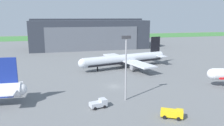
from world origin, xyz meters
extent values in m
plane|color=slate|center=(0.00, 0.00, 0.00)|extent=(440.00, 440.00, 0.00)
cube|color=#3C7839|center=(0.00, 179.36, 0.04)|extent=(440.00, 56.00, 0.08)
cube|color=#2D333D|center=(6.20, 94.75, 9.75)|extent=(79.31, 38.30, 19.49)
cube|color=slate|center=(6.20, 75.45, 7.80)|extent=(60.28, 0.30, 15.59)
cube|color=#2D333D|center=(6.20, 94.75, 20.09)|extent=(79.31, 9.19, 1.20)
cylinder|color=silver|center=(11.54, 24.39, 3.89)|extent=(38.90, 13.07, 4.10)
sphere|color=silver|center=(-7.44, 19.85, 3.89)|extent=(3.94, 3.94, 3.94)
sphere|color=silver|center=(30.51, 28.93, 3.89)|extent=(3.20, 3.20, 3.20)
cube|color=black|center=(11.54, 24.39, 2.76)|extent=(35.88, 12.38, 0.72)
cube|color=black|center=(27.48, 28.20, 9.43)|extent=(5.03, 1.57, 6.98)
cube|color=silver|center=(27.52, 31.37, 4.30)|extent=(4.75, 6.41, 0.28)
cube|color=silver|center=(28.95, 25.39, 4.30)|extent=(4.75, 6.41, 0.28)
cube|color=silver|center=(10.16, 33.51, 3.38)|extent=(9.82, 17.13, 0.56)
cube|color=silver|center=(14.44, 15.63, 3.38)|extent=(9.82, 17.13, 0.56)
cylinder|color=gray|center=(9.68, 32.07, 1.95)|extent=(4.32, 3.10, 2.26)
cylinder|color=gray|center=(13.36, 16.70, 1.95)|extent=(4.32, 3.10, 2.26)
cylinder|color=black|center=(-1.37, 21.30, 0.92)|extent=(0.56, 0.56, 1.84)
cylinder|color=black|center=(12.55, 26.85, 0.92)|extent=(0.56, 0.56, 1.84)
cylinder|color=black|center=(13.56, 22.66, 0.92)|extent=(0.56, 0.56, 1.84)
sphere|color=silver|center=(30.13, -8.16, 4.20)|extent=(3.48, 3.48, 3.48)
sphere|color=white|center=(-26.62, -8.14, 3.92)|extent=(2.94, 2.94, 2.94)
cube|color=navy|center=(-29.77, -7.91, 9.01)|extent=(5.15, 0.76, 6.41)
cube|color=white|center=(-28.78, -5.14, 4.30)|extent=(3.92, 5.52, 0.28)
cube|color=white|center=(-29.19, -10.80, 4.30)|extent=(3.92, 5.52, 0.28)
cube|color=yellow|center=(7.88, -25.77, 1.21)|extent=(2.28, 2.47, 1.62)
cube|color=yellow|center=(5.81, -24.54, 1.10)|extent=(3.91, 3.44, 1.40)
cylinder|color=black|center=(7.12, -26.59, 0.40)|extent=(0.82, 0.63, 0.80)
cylinder|color=black|center=(8.24, -24.71, 0.40)|extent=(0.82, 0.63, 0.80)
cylinder|color=black|center=(4.64, -25.12, 0.40)|extent=(0.82, 0.63, 0.80)
cylinder|color=black|center=(5.75, -23.23, 0.40)|extent=(0.82, 0.63, 0.80)
cube|color=#B7BCC6|center=(-6.95, -15.05, 1.22)|extent=(1.93, 2.39, 1.69)
cube|color=#B7BCC6|center=(-8.99, -15.45, 0.92)|extent=(2.97, 2.60, 1.08)
cylinder|color=black|center=(-6.79, -16.19, 0.38)|extent=(0.79, 0.40, 0.76)
cylinder|color=black|center=(-7.24, -13.92, 0.38)|extent=(0.79, 0.40, 0.76)
cylinder|color=black|center=(-9.23, -16.68, 0.38)|extent=(0.79, 0.40, 0.76)
cylinder|color=black|center=(-9.68, -14.41, 0.38)|extent=(0.79, 0.40, 0.76)
cylinder|color=#99999E|center=(-0.12, -12.07, 8.22)|extent=(0.44, 0.44, 16.44)
cube|color=#333338|center=(-0.12, -12.07, 16.84)|extent=(2.40, 0.50, 0.80)
camera|label=1|loc=(-17.72, -65.31, 21.93)|focal=35.26mm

